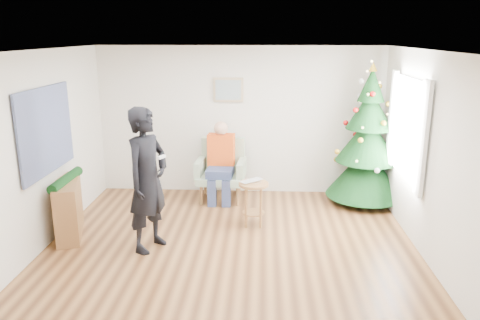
# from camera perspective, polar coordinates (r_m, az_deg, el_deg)

# --- Properties ---
(floor) EXTENTS (5.00, 5.00, 0.00)m
(floor) POSITION_cam_1_polar(r_m,az_deg,el_deg) (6.31, -1.21, -11.12)
(floor) COLOR brown
(floor) RESTS_ON ground
(ceiling) EXTENTS (5.00, 5.00, 0.00)m
(ceiling) POSITION_cam_1_polar(r_m,az_deg,el_deg) (5.66, -1.36, 13.18)
(ceiling) COLOR white
(ceiling) RESTS_ON wall_back
(wall_back) EXTENTS (5.00, 0.00, 5.00)m
(wall_back) POSITION_cam_1_polar(r_m,az_deg,el_deg) (8.29, -0.01, 4.79)
(wall_back) COLOR silver
(wall_back) RESTS_ON floor
(wall_front) EXTENTS (5.00, 0.00, 5.00)m
(wall_front) POSITION_cam_1_polar(r_m,az_deg,el_deg) (3.51, -4.34, -10.16)
(wall_front) COLOR silver
(wall_front) RESTS_ON floor
(wall_left) EXTENTS (0.00, 5.00, 5.00)m
(wall_left) POSITION_cam_1_polar(r_m,az_deg,el_deg) (6.53, -23.73, 0.62)
(wall_left) COLOR silver
(wall_left) RESTS_ON floor
(wall_right) EXTENTS (0.00, 5.00, 5.00)m
(wall_right) POSITION_cam_1_polar(r_m,az_deg,el_deg) (6.20, 22.44, 0.03)
(wall_right) COLOR silver
(wall_right) RESTS_ON floor
(window_panel) EXTENTS (0.04, 1.30, 1.40)m
(window_panel) POSITION_cam_1_polar(r_m,az_deg,el_deg) (7.07, 19.78, 3.72)
(window_panel) COLOR white
(window_panel) RESTS_ON wall_right
(curtains) EXTENTS (0.05, 1.75, 1.50)m
(curtains) POSITION_cam_1_polar(r_m,az_deg,el_deg) (7.06, 19.55, 3.73)
(curtains) COLOR white
(curtains) RESTS_ON wall_right
(christmas_tree) EXTENTS (1.30, 1.30, 2.35)m
(christmas_tree) POSITION_cam_1_polar(r_m,az_deg,el_deg) (8.04, 15.30, 2.17)
(christmas_tree) COLOR #3F2816
(christmas_tree) RESTS_ON floor
(stool) EXTENTS (0.44, 0.44, 0.67)m
(stool) POSITION_cam_1_polar(r_m,az_deg,el_deg) (7.01, 1.66, -5.34)
(stool) COLOR brown
(stool) RESTS_ON floor
(laptop) EXTENTS (0.43, 0.42, 0.03)m
(laptop) POSITION_cam_1_polar(r_m,az_deg,el_deg) (6.90, 1.68, -2.69)
(laptop) COLOR silver
(laptop) RESTS_ON stool
(armchair) EXTENTS (0.86, 0.79, 1.04)m
(armchair) POSITION_cam_1_polar(r_m,az_deg,el_deg) (8.11, -2.29, -2.11)
(armchair) COLOR #94AB8A
(armchair) RESTS_ON floor
(seated_person) EXTENTS (0.47, 0.67, 1.35)m
(seated_person) POSITION_cam_1_polar(r_m,az_deg,el_deg) (7.96, -2.38, -0.07)
(seated_person) COLOR navy
(seated_person) RESTS_ON armchair
(standing_man) EXTENTS (0.71, 0.83, 1.91)m
(standing_man) POSITION_cam_1_polar(r_m,az_deg,el_deg) (6.19, -11.19, -2.39)
(standing_man) COLOR black
(standing_man) RESTS_ON floor
(game_controller) EXTENTS (0.09, 0.13, 0.04)m
(game_controller) POSITION_cam_1_polar(r_m,az_deg,el_deg) (6.03, -9.54, 0.37)
(game_controller) COLOR white
(game_controller) RESTS_ON standing_man
(console) EXTENTS (0.59, 1.04, 0.80)m
(console) POSITION_cam_1_polar(r_m,az_deg,el_deg) (7.10, -20.16, -5.52)
(console) COLOR brown
(console) RESTS_ON floor
(garland) EXTENTS (0.14, 0.90, 0.14)m
(garland) POSITION_cam_1_polar(r_m,az_deg,el_deg) (6.97, -20.47, -2.29)
(garland) COLOR black
(garland) RESTS_ON console
(tapestry) EXTENTS (0.03, 1.50, 1.15)m
(tapestry) POSITION_cam_1_polar(r_m,az_deg,el_deg) (6.72, -22.54, 3.33)
(tapestry) COLOR black
(tapestry) RESTS_ON wall_left
(framed_picture) EXTENTS (0.52, 0.05, 0.42)m
(framed_picture) POSITION_cam_1_polar(r_m,az_deg,el_deg) (8.18, -1.43, 8.55)
(framed_picture) COLOR tan
(framed_picture) RESTS_ON wall_back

